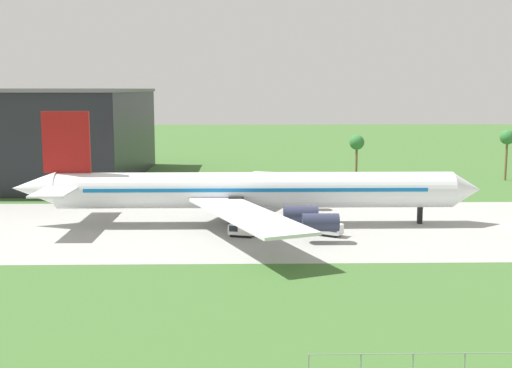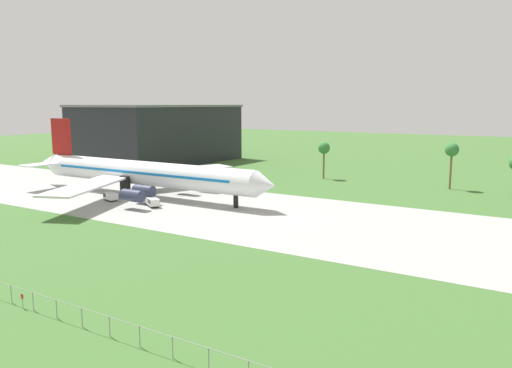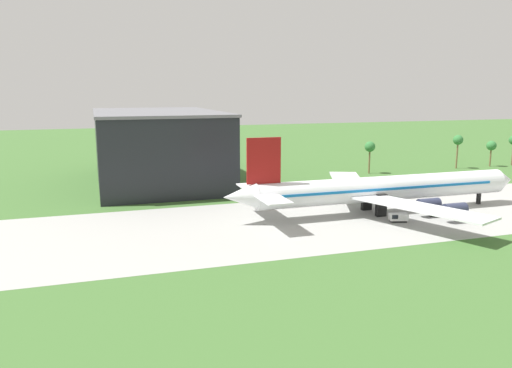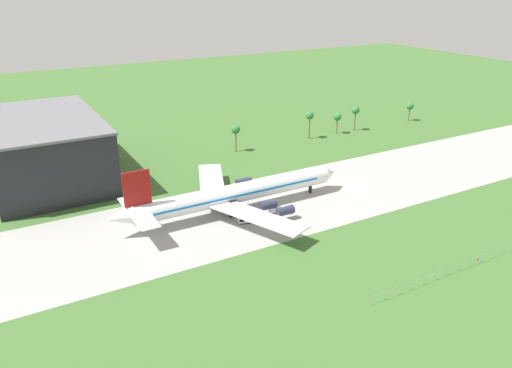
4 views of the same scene
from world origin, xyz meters
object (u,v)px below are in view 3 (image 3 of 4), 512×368
catering_van (444,212)px  jet_airliner (381,189)px  terminal_building (157,147)px  baggage_tug (398,217)px

catering_van → jet_airliner: bearing=144.6°
catering_van → terminal_building: (-56.26, 64.48, 10.04)m
jet_airliner → terminal_building: size_ratio=1.25×
jet_airliner → baggage_tug: bearing=-97.3°
baggage_tug → catering_van: catering_van is taller
baggage_tug → catering_van: 12.58m
baggage_tug → terminal_building: terminal_building is taller
baggage_tug → terminal_building: (-43.69, 65.05, 10.06)m
catering_van → terminal_building: bearing=131.1°
baggage_tug → terminal_building: 79.00m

